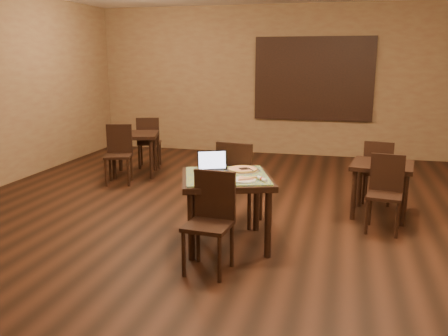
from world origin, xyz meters
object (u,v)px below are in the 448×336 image
(chair_main_near, at_px, (211,215))
(other_table_a, at_px, (382,172))
(tiled_table, at_px, (227,185))
(other_table_b_chair_near, at_px, (119,150))
(other_table_b_chair_far, at_px, (149,139))
(laptop, at_px, (211,167))
(other_table_a_chair_near, at_px, (385,188))
(pizza_pan, at_px, (243,170))
(other_table_a_chair_far, at_px, (378,169))
(other_table_b, at_px, (135,140))
(chair_main_far, at_px, (238,178))

(chair_main_near, relative_size, other_table_a, 1.13)
(tiled_table, relative_size, other_table_b_chair_near, 1.26)
(other_table_b_chair_far, bearing_deg, laptop, 106.57)
(other_table_a_chair_near, height_order, other_table_b_chair_far, other_table_b_chair_far)
(other_table_a, bearing_deg, chair_main_near, -120.81)
(tiled_table, bearing_deg, pizza_pan, 44.32)
(other_table_a_chair_far, relative_size, other_table_b, 0.92)
(tiled_table, xyz_separation_m, other_table_b_chair_near, (-2.29, 2.10, -0.14))
(chair_main_near, distance_m, chair_main_far, 1.23)
(chair_main_far, bearing_deg, other_table_a, -143.80)
(laptop, relative_size, other_table_a_chair_near, 0.44)
(chair_main_far, bearing_deg, other_table_b, -31.09)
(laptop, relative_size, other_table_a_chair_far, 0.44)
(tiled_table, relative_size, laptop, 3.03)
(tiled_table, distance_m, other_table_b, 3.48)
(pizza_pan, bearing_deg, other_table_b_chair_near, 142.36)
(pizza_pan, bearing_deg, other_table_b, 134.82)
(other_table_a_chair_near, xyz_separation_m, other_table_a_chair_far, (-0.02, 1.03, 0.00))
(chair_main_far, distance_m, other_table_b_chair_far, 3.40)
(chair_main_far, bearing_deg, tiled_table, 102.55)
(chair_main_far, bearing_deg, chair_main_near, 102.09)
(tiled_table, bearing_deg, other_table_b_chair_far, 106.03)
(laptop, xyz_separation_m, other_table_a_chair_far, (1.84, 1.81, -0.32))
(laptop, height_order, other_table_b_chair_far, laptop)
(tiled_table, distance_m, chair_main_far, 0.62)
(other_table_b, distance_m, other_table_b_chair_far, 0.55)
(chair_main_near, relative_size, other_table_b_chair_far, 1.01)
(pizza_pan, relative_size, other_table_a_chair_far, 0.43)
(tiled_table, height_order, other_table_b, tiled_table)
(laptop, bearing_deg, other_table_b, 104.32)
(other_table_b_chair_near, bearing_deg, tiled_table, -59.45)
(tiled_table, relative_size, chair_main_near, 1.26)
(other_table_a_chair_near, bearing_deg, pizza_pan, -148.92)
(tiled_table, bearing_deg, chair_main_near, -108.46)
(other_table_b, relative_size, other_table_b_chair_near, 1.03)
(tiled_table, distance_m, other_table_a_chair_far, 2.52)
(laptop, height_order, other_table_b_chair_near, laptop)
(chair_main_far, bearing_deg, other_table_a_chair_far, -130.94)
(tiled_table, height_order, other_table_b_chair_near, other_table_b_chair_near)
(chair_main_near, bearing_deg, laptop, 111.03)
(other_table_a_chair_near, xyz_separation_m, other_table_b, (-3.93, 1.76, 0.10))
(chair_main_near, height_order, other_table_b, chair_main_near)
(chair_main_far, height_order, other_table_b_chair_far, chair_main_far)
(chair_main_near, relative_size, laptop, 2.41)
(tiled_table, height_order, chair_main_far, chair_main_far)
(chair_main_near, bearing_deg, other_table_b_chair_far, 125.58)
(chair_main_far, relative_size, other_table_a_chair_far, 1.16)
(other_table_b, bearing_deg, chair_main_near, -72.06)
(other_table_b_chair_near, bearing_deg, other_table_a_chair_far, -19.71)
(chair_main_far, distance_m, other_table_a, 1.84)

